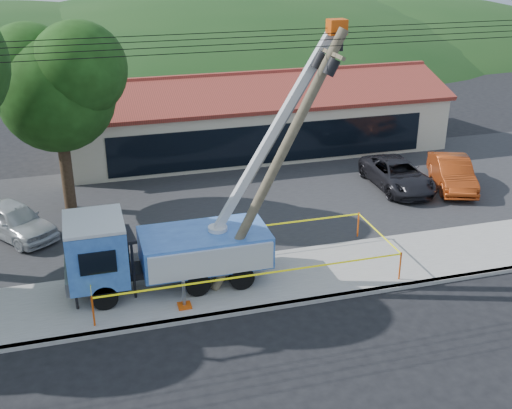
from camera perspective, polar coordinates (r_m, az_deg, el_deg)
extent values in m
plane|color=black|center=(21.54, 3.99, -11.98)|extent=(120.00, 120.00, 0.00)
cube|color=gray|center=(23.14, 2.22, -8.95)|extent=(60.00, 0.25, 0.15)
cube|color=gray|center=(24.69, 0.84, -6.69)|extent=(60.00, 4.00, 0.15)
cube|color=#28282B|center=(31.64, -3.36, 0.27)|extent=(60.00, 12.00, 0.10)
cube|color=beige|center=(39.34, -0.32, 7.53)|extent=(22.00, 8.00, 3.40)
cube|color=black|center=(35.74, 1.44, 5.42)|extent=(18.04, 0.08, 2.21)
cube|color=maroon|center=(36.93, 0.53, 10.00)|extent=(22.50, 4.53, 1.52)
cube|color=maroon|center=(40.69, -1.11, 11.25)|extent=(22.50, 4.53, 1.52)
cube|color=maroon|center=(38.66, -0.33, 11.60)|extent=(22.50, 0.30, 0.25)
cylinder|color=#332316|center=(31.21, -16.51, 3.01)|extent=(0.56, 0.56, 4.18)
sphere|color=#15330E|center=(30.21, -17.29, 9.43)|extent=(5.25, 5.25, 5.25)
sphere|color=#15330E|center=(30.74, -19.49, 11.21)|extent=(4.20, 4.20, 4.20)
sphere|color=#15330E|center=(29.28, -15.47, 11.52)|extent=(4.20, 4.20, 4.20)
ellipsoid|color=#173B15|center=(74.31, -3.28, 13.70)|extent=(89.60, 64.00, 32.00)
ellipsoid|color=#173B15|center=(81.07, 11.07, 14.14)|extent=(72.80, 52.00, 26.00)
cylinder|color=black|center=(20.81, 1.72, 13.67)|extent=(60.00, 0.02, 0.02)
cylinder|color=black|center=(21.26, 1.31, 14.21)|extent=(60.00, 0.02, 0.02)
cylinder|color=black|center=(21.71, 0.91, 14.73)|extent=(60.00, 0.02, 0.02)
cylinder|color=black|center=(22.07, 0.60, 15.19)|extent=(60.00, 0.02, 0.02)
cylinder|color=black|center=(23.20, -13.31, -7.98)|extent=(0.93, 0.31, 0.93)
cylinder|color=black|center=(25.08, -13.64, -5.48)|extent=(0.93, 0.31, 0.93)
cylinder|color=black|center=(23.46, -5.21, -7.00)|extent=(0.93, 0.31, 0.93)
cylinder|color=black|center=(25.33, -6.17, -4.61)|extent=(0.93, 0.31, 0.93)
cylinder|color=black|center=(23.77, -1.29, -6.47)|extent=(0.93, 0.31, 0.93)
cylinder|color=black|center=(25.61, -2.54, -4.15)|extent=(0.93, 0.31, 0.93)
cube|color=black|center=(24.18, -7.18, -5.41)|extent=(6.80, 1.03, 0.26)
cube|color=blue|center=(23.53, -14.02, -3.99)|extent=(2.06, 2.47, 2.17)
cube|color=silver|center=(23.04, -14.29, -1.48)|extent=(2.06, 2.47, 0.12)
cube|color=black|center=(23.47, -16.44, -3.92)|extent=(0.08, 1.86, 0.93)
cube|color=gray|center=(23.93, -16.42, -6.03)|extent=(0.15, 2.37, 0.52)
cube|color=blue|center=(24.06, -4.59, -3.78)|extent=(4.74, 2.47, 1.24)
cylinder|color=silver|center=(23.94, -3.42, -2.64)|extent=(0.72, 0.72, 0.62)
cube|color=silver|center=(23.07, 1.60, 6.57)|extent=(4.54, 0.29, 7.27)
cube|color=gray|center=(23.08, 2.34, 7.24)|extent=(2.74, 0.19, 4.37)
cube|color=#E04D0C|center=(22.85, 7.20, 15.39)|extent=(0.62, 0.52, 0.52)
cube|color=#E04D0C|center=(23.03, -6.37, -8.92)|extent=(0.46, 0.46, 0.08)
cube|color=#E04D0C|center=(26.47, -1.99, -4.20)|extent=(0.46, 0.46, 0.08)
cylinder|color=brown|center=(22.59, 1.77, 3.43)|extent=(4.97, 0.35, 9.35)
cube|color=brown|center=(22.25, 6.76, 13.13)|extent=(0.18, 2.00, 0.18)
cylinder|color=black|center=(22.73, 5.64, 12.55)|extent=(0.61, 0.40, 0.68)
cylinder|color=black|center=(21.72, 6.73, 11.99)|extent=(0.61, 0.40, 0.68)
cylinder|color=black|center=(23.10, -15.86, -6.58)|extent=(0.10, 0.10, 2.24)
cylinder|color=black|center=(23.30, -10.84, -5.77)|extent=(0.10, 0.10, 2.24)
cylinder|color=black|center=(24.08, -16.19, -5.32)|extent=(0.10, 0.10, 2.24)
cylinder|color=black|center=(24.28, -11.38, -4.56)|extent=(0.10, 0.10, 2.24)
cube|color=black|center=(23.14, -13.83, -3.01)|extent=(2.56, 1.73, 0.11)
cube|color=black|center=(24.20, -13.79, -4.89)|extent=(2.23, 0.27, 1.87)
cube|color=black|center=(23.96, -13.42, -6.82)|extent=(2.08, 0.57, 0.07)
cylinder|color=#E04D0C|center=(22.29, -14.27, -9.21)|extent=(0.07, 0.07, 1.12)
cylinder|color=#E04D0C|center=(24.91, 12.68, -5.36)|extent=(0.07, 0.07, 1.12)
cylinder|color=#E04D0C|center=(27.91, 9.07, -1.81)|extent=(0.07, 0.07, 1.12)
cylinder|color=#E04D0C|center=(25.60, -14.70, -4.75)|extent=(0.07, 0.07, 1.12)
cube|color=#FDFB0D|center=(22.70, 0.03, -6.29)|extent=(11.31, 0.01, 0.07)
cube|color=#FDFB0D|center=(26.16, 10.85, -2.50)|extent=(0.01, 3.80, 0.07)
cube|color=#FDFB0D|center=(25.95, -2.30, -2.30)|extent=(11.31, 0.01, 0.07)
cube|color=#FDFB0D|center=(23.68, -14.62, -5.78)|extent=(0.01, 3.80, 0.07)
imported|color=#B8BDC0|center=(29.89, -20.48, -2.82)|extent=(4.13, 4.68, 1.53)
imported|color=#A93A10|center=(34.76, 16.88, 1.35)|extent=(3.11, 5.05, 1.57)
imported|color=black|center=(33.97, 12.34, 1.32)|extent=(2.48, 5.22, 1.44)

